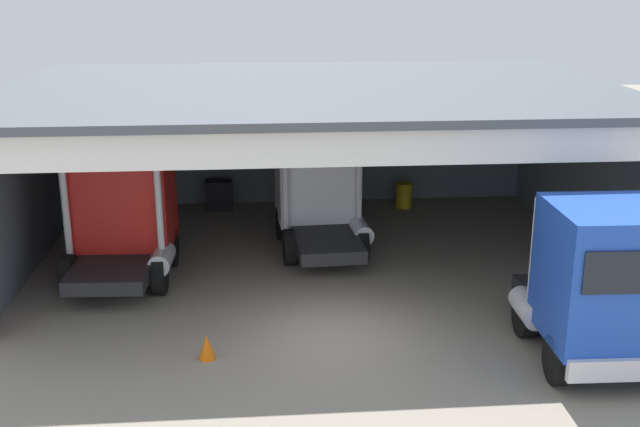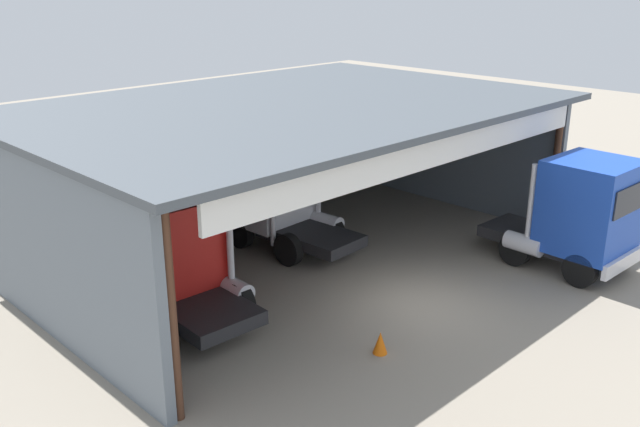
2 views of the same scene
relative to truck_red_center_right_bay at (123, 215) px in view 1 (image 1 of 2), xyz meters
The scene contains 8 objects.
ground_plane 6.80m from the truck_red_center_right_bay, 37.07° to the right, with size 80.00×80.00×0.00m, color gray.
workshop_shed 6.07m from the truck_red_center_right_bay, 24.94° to the left, with size 16.58×11.64×4.93m.
truck_red_center_right_bay is the anchor object (origin of this frame).
truck_white_center_bay 5.78m from the truck_red_center_right_bay, 20.79° to the left, with size 2.69×4.75×3.71m.
truck_blue_right_bay 12.09m from the truck_red_center_right_bay, 29.76° to the right, with size 2.64×4.58×3.52m.
oil_drum 10.52m from the truck_red_center_right_bay, 33.67° to the left, with size 0.58×0.58×0.87m, color gold.
tool_cart 6.65m from the truck_red_center_right_bay, 69.63° to the left, with size 0.90×0.60×1.00m, color black.
traffic_cone 5.78m from the truck_red_center_right_bay, 64.28° to the right, with size 0.36×0.36×0.56m, color orange.
Camera 1 is at (-1.69, -16.18, 7.80)m, focal length 43.81 mm.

